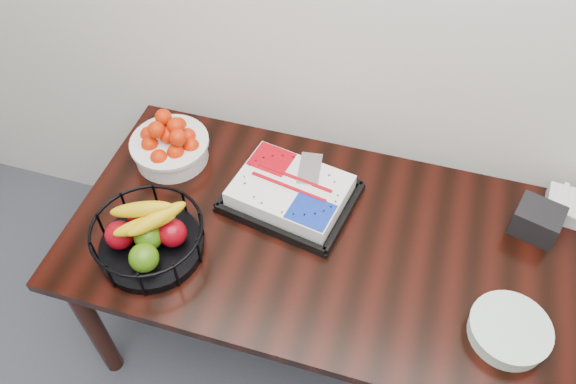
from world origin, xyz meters
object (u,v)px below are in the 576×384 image
(cake_tray, at_px, (290,193))
(tangerine_bowl, at_px, (169,143))
(plate_stack, at_px, (509,331))
(table, at_px, (331,254))
(napkin_box, at_px, (537,220))
(fruit_basket, at_px, (148,236))

(cake_tray, relative_size, tangerine_bowl, 1.68)
(plate_stack, bearing_deg, cake_tray, 157.55)
(table, height_order, tangerine_bowl, tangerine_bowl)
(table, distance_m, cake_tray, 0.26)
(cake_tray, relative_size, napkin_box, 3.35)
(cake_tray, distance_m, fruit_basket, 0.51)
(tangerine_bowl, bearing_deg, cake_tray, -8.40)
(cake_tray, bearing_deg, fruit_basket, -138.42)
(cake_tray, height_order, napkin_box, napkin_box)
(table, bearing_deg, plate_stack, -18.09)
(cake_tray, height_order, fruit_basket, fruit_basket)
(tangerine_bowl, height_order, napkin_box, tangerine_bowl)
(tangerine_bowl, xyz_separation_m, fruit_basket, (0.11, -0.41, 0.00))
(tangerine_bowl, relative_size, napkin_box, 1.99)
(napkin_box, bearing_deg, plate_stack, -98.96)
(table, xyz_separation_m, fruit_basket, (-0.57, -0.21, 0.17))
(table, xyz_separation_m, plate_stack, (0.58, -0.19, 0.12))
(table, bearing_deg, tangerine_bowl, 163.58)
(cake_tray, xyz_separation_m, plate_stack, (0.77, -0.32, -0.01))
(table, relative_size, cake_tray, 3.64)
(tangerine_bowl, height_order, plate_stack, tangerine_bowl)
(cake_tray, distance_m, tangerine_bowl, 0.50)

